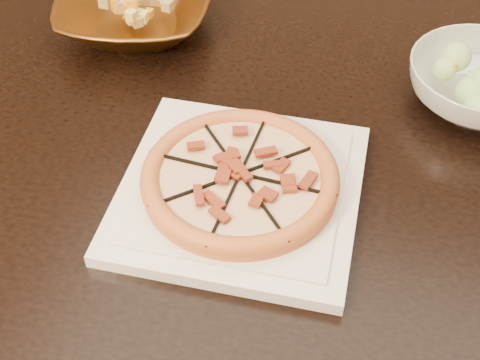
% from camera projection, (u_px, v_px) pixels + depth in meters
% --- Properties ---
extents(floor, '(4.00, 4.00, 0.02)m').
position_uv_depth(floor, '(324.00, 335.00, 1.57)').
color(floor, '#39190D').
rests_on(floor, ground).
extents(dining_table, '(1.41, 0.97, 0.75)m').
position_uv_depth(dining_table, '(212.00, 174.00, 1.02)').
color(dining_table, black).
rests_on(dining_table, floor).
extents(plate, '(0.31, 0.31, 0.02)m').
position_uv_depth(plate, '(240.00, 191.00, 0.83)').
color(plate, silver).
rests_on(plate, dining_table).
extents(pizza, '(0.24, 0.24, 0.03)m').
position_uv_depth(pizza, '(240.00, 178.00, 0.82)').
color(pizza, '#C77337').
rests_on(pizza, plate).
extents(bronze_bowl, '(0.29, 0.29, 0.06)m').
position_uv_depth(bronze_bowl, '(135.00, 13.00, 1.08)').
color(bronze_bowl, brown).
rests_on(bronze_bowl, dining_table).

